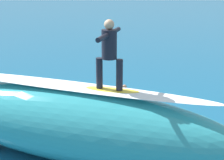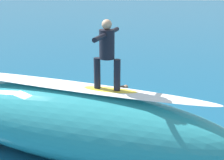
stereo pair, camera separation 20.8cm
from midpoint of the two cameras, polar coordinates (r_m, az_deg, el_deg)
name	(u,v)px [view 2 (the right image)]	position (r m, az deg, el deg)	size (l,w,h in m)	color
ground_plane	(85,115)	(11.25, -4.31, -6.36)	(120.00, 120.00, 0.00)	#145175
wave_crest	(70,123)	(8.42, -6.97, -7.70)	(8.80, 2.01, 2.00)	teal
wave_foam_lip	(68,85)	(8.03, -7.24, -0.99)	(7.48, 0.71, 0.08)	white
surfboard_riding	(107,91)	(7.60, -0.11, -1.92)	(2.13, 0.49, 0.09)	yellow
surfer_riding	(107,50)	(7.32, -0.11, 5.51)	(0.64, 1.53, 1.66)	black
surfboard_paddling	(115,94)	(13.08, 0.97, -2.57)	(2.23, 0.50, 0.08)	#E0563D
surfer_paddling	(112,91)	(12.97, 0.46, -1.95)	(1.61, 0.88, 0.30)	black
foam_patch_mid	(26,100)	(12.81, -14.86, -3.53)	(0.69, 0.56, 0.13)	white
foam_patch_far	(205,150)	(9.41, 17.00, -11.98)	(0.83, 0.50, 0.11)	white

